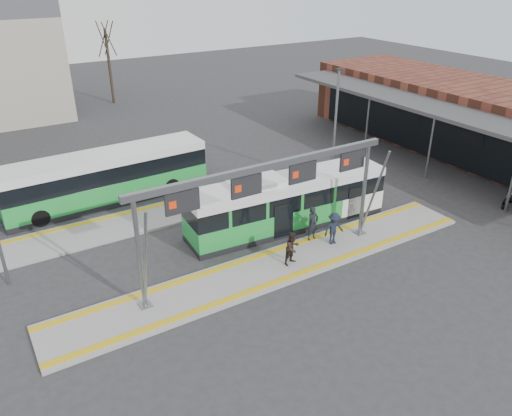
{
  "coord_description": "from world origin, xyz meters",
  "views": [
    {
      "loc": [
        -11.45,
        -16.66,
        13.17
      ],
      "look_at": [
        0.65,
        3.0,
        1.76
      ],
      "focal_mm": 35.0,
      "sensor_mm": 36.0,
      "label": 1
    }
  ],
  "objects_px": {
    "passenger_a": "(313,224)",
    "passenger_b": "(292,248)",
    "gantry": "(269,185)",
    "passenger_c": "(334,228)",
    "hero_bus": "(287,202)"
  },
  "relations": [
    {
      "from": "passenger_a",
      "to": "passenger_b",
      "type": "distance_m",
      "value": 2.58
    },
    {
      "from": "gantry",
      "to": "passenger_b",
      "type": "bearing_deg",
      "value": -24.93
    },
    {
      "from": "gantry",
      "to": "passenger_c",
      "type": "xyz_separation_m",
      "value": [
        3.92,
        -0.05,
        -3.28
      ]
    },
    {
      "from": "passenger_c",
      "to": "passenger_a",
      "type": "bearing_deg",
      "value": 130.87
    },
    {
      "from": "gantry",
      "to": "passenger_b",
      "type": "distance_m",
      "value": 3.5
    },
    {
      "from": "passenger_c",
      "to": "passenger_b",
      "type": "bearing_deg",
      "value": -167.33
    },
    {
      "from": "passenger_a",
      "to": "passenger_b",
      "type": "relative_size",
      "value": 1.11
    },
    {
      "from": "gantry",
      "to": "hero_bus",
      "type": "height_order",
      "value": "gantry"
    },
    {
      "from": "hero_bus",
      "to": "passenger_c",
      "type": "height_order",
      "value": "hero_bus"
    },
    {
      "from": "gantry",
      "to": "hero_bus",
      "type": "bearing_deg",
      "value": 43.84
    },
    {
      "from": "passenger_a",
      "to": "passenger_c",
      "type": "distance_m",
      "value": 1.12
    },
    {
      "from": "gantry",
      "to": "passenger_c",
      "type": "height_order",
      "value": "gantry"
    },
    {
      "from": "gantry",
      "to": "passenger_a",
      "type": "distance_m",
      "value": 4.65
    },
    {
      "from": "gantry",
      "to": "passenger_b",
      "type": "xyz_separation_m",
      "value": [
        1.04,
        -0.48,
        -3.31
      ]
    },
    {
      "from": "hero_bus",
      "to": "passenger_a",
      "type": "distance_m",
      "value": 2.2
    }
  ]
}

